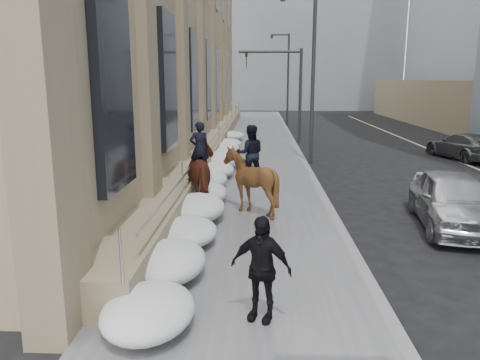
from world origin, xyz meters
name	(u,v)px	position (x,y,z in m)	size (l,w,h in m)	color
ground	(240,284)	(0.00, 0.00, 0.00)	(140.00, 140.00, 0.00)	black
sidewalk	(250,179)	(0.00, 10.00, 0.06)	(5.00, 80.00, 0.12)	#4D4D50
curb	(314,179)	(2.62, 10.00, 0.06)	(0.24, 80.00, 0.12)	slate
bg_building_mid	(286,6)	(4.00, 60.00, 14.00)	(30.00, 12.00, 28.00)	slate
bg_building_far	(222,43)	(-6.00, 72.00, 10.00)	(24.00, 12.00, 20.00)	gray
streetlight_mid	(310,68)	(2.74, 14.00, 4.58)	(1.71, 0.24, 8.00)	#2D2D30
streetlight_far	(286,74)	(2.74, 34.00, 4.58)	(1.71, 0.24, 8.00)	#2D2D30
traffic_signal	(286,81)	(2.07, 22.00, 4.00)	(4.10, 0.22, 6.00)	#2D2D30
snow_bank	(211,178)	(-1.42, 8.11, 0.47)	(1.70, 18.10, 0.76)	silver
mounted_horse_left	(205,172)	(-1.35, 5.65, 1.18)	(1.77, 2.59, 2.66)	#421D13
mounted_horse_right	(250,177)	(0.11, 4.86, 1.22)	(1.73, 1.91, 2.64)	#462914
pedestrian	(261,268)	(0.41, -1.62, 1.02)	(1.06, 0.44, 1.81)	black
car_silver	(453,200)	(5.79, 3.99, 0.79)	(1.86, 4.63, 1.58)	#B8BAC0
car_grey	(464,146)	(11.00, 15.70, 0.68)	(1.90, 4.69, 1.36)	#4D5054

